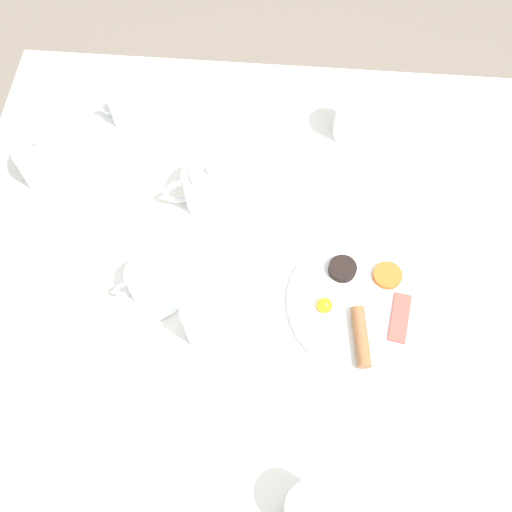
{
  "coord_description": "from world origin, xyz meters",
  "views": [
    {
      "loc": [
        0.52,
        0.04,
        1.76
      ],
      "look_at": [
        0.0,
        0.0,
        0.75
      ],
      "focal_mm": 42.0,
      "sensor_mm": 36.0,
      "label": 1
    }
  ],
  "objects_px": {
    "teapot_far": "(212,186)",
    "teacup_with_saucer_right": "(130,110)",
    "water_glass_tall": "(205,321)",
    "water_glass_short": "(309,510)",
    "breakfast_plate": "(361,303)",
    "fork_by_plate": "(2,379)",
    "teacup_with_saucer_left": "(149,282)",
    "wine_glass_spare": "(353,118)",
    "teapot_near": "(46,159)",
    "knife_by_plate": "(121,399)"
  },
  "relations": [
    {
      "from": "teacup_with_saucer_left",
      "to": "teacup_with_saucer_right",
      "type": "height_order",
      "value": "same"
    },
    {
      "from": "teacup_with_saucer_right",
      "to": "water_glass_short",
      "type": "height_order",
      "value": "water_glass_short"
    },
    {
      "from": "teapot_near",
      "to": "wine_glass_spare",
      "type": "height_order",
      "value": "teapot_near"
    },
    {
      "from": "teacup_with_saucer_right",
      "to": "water_glass_tall",
      "type": "relative_size",
      "value": 1.41
    },
    {
      "from": "teapot_far",
      "to": "teacup_with_saucer_left",
      "type": "xyz_separation_m",
      "value": [
        0.21,
        -0.09,
        -0.02
      ]
    },
    {
      "from": "breakfast_plate",
      "to": "water_glass_short",
      "type": "bearing_deg",
      "value": -13.09
    },
    {
      "from": "water_glass_tall",
      "to": "water_glass_short",
      "type": "height_order",
      "value": "water_glass_tall"
    },
    {
      "from": "teapot_far",
      "to": "water_glass_tall",
      "type": "bearing_deg",
      "value": -101.69
    },
    {
      "from": "water_glass_tall",
      "to": "water_glass_short",
      "type": "bearing_deg",
      "value": 33.74
    },
    {
      "from": "breakfast_plate",
      "to": "teacup_with_saucer_left",
      "type": "distance_m",
      "value": 0.39
    },
    {
      "from": "breakfast_plate",
      "to": "wine_glass_spare",
      "type": "distance_m",
      "value": 0.4
    },
    {
      "from": "water_glass_short",
      "to": "fork_by_plate",
      "type": "distance_m",
      "value": 0.57
    },
    {
      "from": "breakfast_plate",
      "to": "teacup_with_saucer_left",
      "type": "relative_size",
      "value": 2.05
    },
    {
      "from": "teacup_with_saucer_right",
      "to": "water_glass_tall",
      "type": "xyz_separation_m",
      "value": [
        0.47,
        0.22,
        0.02
      ]
    },
    {
      "from": "wine_glass_spare",
      "to": "breakfast_plate",
      "type": "bearing_deg",
      "value": 3.19
    },
    {
      "from": "breakfast_plate",
      "to": "teapot_near",
      "type": "distance_m",
      "value": 0.69
    },
    {
      "from": "water_glass_short",
      "to": "teacup_with_saucer_right",
      "type": "bearing_deg",
      "value": -151.5
    },
    {
      "from": "teapot_near",
      "to": "teacup_with_saucer_left",
      "type": "relative_size",
      "value": 1.26
    },
    {
      "from": "water_glass_tall",
      "to": "breakfast_plate",
      "type": "bearing_deg",
      "value": 104.28
    },
    {
      "from": "fork_by_plate",
      "to": "teapot_near",
      "type": "bearing_deg",
      "value": -178.12
    },
    {
      "from": "teapot_far",
      "to": "teacup_with_saucer_right",
      "type": "relative_size",
      "value": 1.4
    },
    {
      "from": "teacup_with_saucer_left",
      "to": "knife_by_plate",
      "type": "relative_size",
      "value": 0.9
    },
    {
      "from": "teapot_far",
      "to": "water_glass_short",
      "type": "height_order",
      "value": "teapot_far"
    },
    {
      "from": "fork_by_plate",
      "to": "teacup_with_saucer_left",
      "type": "bearing_deg",
      "value": 129.62
    },
    {
      "from": "breakfast_plate",
      "to": "knife_by_plate",
      "type": "bearing_deg",
      "value": -63.19
    },
    {
      "from": "water_glass_short",
      "to": "breakfast_plate",
      "type": "bearing_deg",
      "value": 166.91
    },
    {
      "from": "teacup_with_saucer_right",
      "to": "fork_by_plate",
      "type": "distance_m",
      "value": 0.61
    },
    {
      "from": "breakfast_plate",
      "to": "knife_by_plate",
      "type": "xyz_separation_m",
      "value": [
        0.21,
        -0.41,
        -0.01
      ]
    },
    {
      "from": "teacup_with_saucer_left",
      "to": "teapot_near",
      "type": "bearing_deg",
      "value": -135.02
    },
    {
      "from": "fork_by_plate",
      "to": "teacup_with_saucer_right",
      "type": "bearing_deg",
      "value": 167.89
    },
    {
      "from": "teacup_with_saucer_right",
      "to": "wine_glass_spare",
      "type": "xyz_separation_m",
      "value": [
        -0.0,
        0.48,
        0.02
      ]
    },
    {
      "from": "teapot_far",
      "to": "teapot_near",
      "type": "bearing_deg",
      "value": 157.65
    },
    {
      "from": "teapot_far",
      "to": "fork_by_plate",
      "type": "relative_size",
      "value": 1.18
    },
    {
      "from": "water_glass_short",
      "to": "knife_by_plate",
      "type": "height_order",
      "value": "water_glass_short"
    },
    {
      "from": "teacup_with_saucer_left",
      "to": "breakfast_plate",
      "type": "bearing_deg",
      "value": 89.61
    },
    {
      "from": "teapot_far",
      "to": "teacup_with_saucer_left",
      "type": "relative_size",
      "value": 1.4
    },
    {
      "from": "teapot_near",
      "to": "knife_by_plate",
      "type": "relative_size",
      "value": 1.13
    },
    {
      "from": "water_glass_tall",
      "to": "water_glass_short",
      "type": "relative_size",
      "value": 1.07
    },
    {
      "from": "knife_by_plate",
      "to": "teacup_with_saucer_left",
      "type": "bearing_deg",
      "value": 174.68
    },
    {
      "from": "breakfast_plate",
      "to": "wine_glass_spare",
      "type": "bearing_deg",
      "value": -176.81
    },
    {
      "from": "water_glass_tall",
      "to": "water_glass_short",
      "type": "xyz_separation_m",
      "value": [
        0.29,
        0.2,
        -0.0
      ]
    },
    {
      "from": "teapot_near",
      "to": "water_glass_tall",
      "type": "distance_m",
      "value": 0.48
    },
    {
      "from": "water_glass_short",
      "to": "teapot_near",
      "type": "bearing_deg",
      "value": -137.84
    },
    {
      "from": "teacup_with_saucer_left",
      "to": "teacup_with_saucer_right",
      "type": "xyz_separation_m",
      "value": [
        -0.4,
        -0.11,
        -0.0
      ]
    },
    {
      "from": "breakfast_plate",
      "to": "fork_by_plate",
      "type": "height_order",
      "value": "breakfast_plate"
    },
    {
      "from": "teacup_with_saucer_left",
      "to": "teacup_with_saucer_right",
      "type": "relative_size",
      "value": 1.0
    },
    {
      "from": "wine_glass_spare",
      "to": "teapot_far",
      "type": "bearing_deg",
      "value": -55.48
    },
    {
      "from": "teapot_near",
      "to": "knife_by_plate",
      "type": "bearing_deg",
      "value": -6.28
    },
    {
      "from": "teacup_with_saucer_left",
      "to": "wine_glass_spare",
      "type": "distance_m",
      "value": 0.54
    },
    {
      "from": "breakfast_plate",
      "to": "water_glass_short",
      "type": "distance_m",
      "value": 0.37
    }
  ]
}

